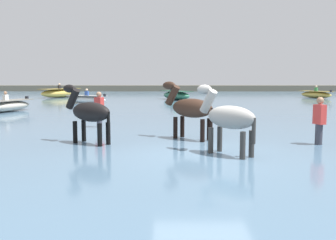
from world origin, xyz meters
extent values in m
plane|color=#84755B|center=(0.00, 0.00, 0.00)|extent=(120.00, 120.00, 0.00)
cube|color=slate|center=(0.00, 10.00, 0.16)|extent=(90.00, 90.00, 0.31)
ellipsoid|color=#382319|center=(-0.15, 2.25, 1.25)|extent=(1.41, 1.29, 0.57)
cylinder|color=black|center=(-0.64, 2.44, 0.48)|extent=(0.13, 0.13, 0.97)
cylinder|color=black|center=(-0.42, 2.70, 0.48)|extent=(0.13, 0.13, 0.97)
cylinder|color=black|center=(0.12, 1.80, 0.48)|extent=(0.13, 0.13, 0.97)
cylinder|color=black|center=(0.34, 2.06, 0.48)|extent=(0.13, 0.13, 0.97)
cylinder|color=#382319|center=(-0.72, 2.73, 1.61)|extent=(0.55, 0.51, 0.65)
ellipsoid|color=#382319|center=(-0.83, 2.82, 1.91)|extent=(0.51, 0.47, 0.24)
cylinder|color=black|center=(0.37, 1.82, 0.99)|extent=(0.09, 0.09, 0.61)
ellipsoid|color=gray|center=(0.63, -0.08, 1.22)|extent=(1.28, 1.36, 0.56)
cylinder|color=#31312F|center=(0.18, 0.17, 0.47)|extent=(0.13, 0.13, 0.94)
cylinder|color=#31312F|center=(0.43, 0.39, 0.47)|extent=(0.13, 0.13, 0.94)
cylinder|color=#31312F|center=(0.83, -0.56, 0.47)|extent=(0.13, 0.13, 0.94)
cylinder|color=#31312F|center=(1.08, -0.34, 0.47)|extent=(0.13, 0.13, 0.94)
cylinder|color=gray|center=(0.15, 0.46, 1.57)|extent=(0.50, 0.53, 0.64)
ellipsoid|color=gray|center=(0.05, 0.56, 1.86)|extent=(0.47, 0.49, 0.24)
cylinder|color=#31312F|center=(1.07, -0.58, 0.97)|extent=(0.09, 0.09, 0.60)
ellipsoid|color=black|center=(-3.01, 1.50, 1.21)|extent=(1.40, 1.16, 0.55)
cylinder|color=black|center=(-3.50, 1.63, 0.47)|extent=(0.13, 0.13, 0.93)
cylinder|color=black|center=(-3.31, 1.91, 0.47)|extent=(0.13, 0.13, 0.93)
cylinder|color=black|center=(-2.71, 1.09, 0.47)|extent=(0.13, 0.13, 0.93)
cylinder|color=black|center=(-2.52, 1.36, 0.47)|extent=(0.13, 0.13, 0.93)
cylinder|color=black|center=(-3.60, 1.91, 1.55)|extent=(0.54, 0.46, 0.63)
ellipsoid|color=black|center=(-3.72, 1.98, 1.84)|extent=(0.50, 0.43, 0.24)
cylinder|color=black|center=(-2.47, 1.13, 0.95)|extent=(0.09, 0.09, 0.59)
ellipsoid|color=#337556|center=(-0.20, 22.35, 0.65)|extent=(2.82, 3.63, 0.67)
cube|color=#1E4634|center=(-0.20, 22.35, 1.00)|extent=(2.71, 3.48, 0.04)
cube|color=#232328|center=(-0.55, 23.28, 1.17)|extent=(0.29, 0.32, 0.30)
sphere|color=#A37556|center=(-0.55, 23.28, 1.41)|extent=(0.18, 0.18, 0.18)
cube|color=#388E51|center=(-0.28, 22.30, 1.17)|extent=(0.29, 0.32, 0.30)
sphere|color=beige|center=(-0.28, 22.30, 1.41)|extent=(0.18, 0.18, 0.18)
ellipsoid|color=gold|center=(-10.62, 25.87, 0.69)|extent=(3.35, 4.28, 0.75)
cube|color=olive|center=(-10.62, 25.87, 1.08)|extent=(3.21, 4.11, 0.04)
cube|color=#232328|center=(-10.65, 25.89, 1.25)|extent=(0.29, 0.32, 0.30)
sphere|color=beige|center=(-10.65, 25.89, 1.49)|extent=(0.18, 0.18, 0.18)
ellipsoid|color=gold|center=(12.11, 24.86, 0.59)|extent=(2.44, 3.23, 0.56)
cube|color=olive|center=(12.11, 24.86, 0.89)|extent=(2.34, 3.10, 0.04)
cube|color=black|center=(12.86, 23.56, 0.96)|extent=(0.20, 0.18, 0.18)
cube|color=#388E51|center=(12.11, 24.86, 1.06)|extent=(0.29, 0.32, 0.30)
sphere|color=beige|center=(12.11, 24.86, 1.30)|extent=(0.18, 0.18, 0.18)
ellipsoid|color=silver|center=(-6.55, 17.91, 0.57)|extent=(3.18, 2.11, 0.51)
cube|color=gray|center=(-6.55, 17.91, 0.85)|extent=(3.06, 2.02, 0.04)
cube|color=black|center=(-5.20, 17.31, 0.92)|extent=(0.17, 0.20, 0.18)
cube|color=#232328|center=(-7.37, 18.16, 1.02)|extent=(0.31, 0.27, 0.30)
sphere|color=beige|center=(-7.37, 18.16, 1.26)|extent=(0.18, 0.18, 0.18)
cube|color=#3356A8|center=(-6.54, 17.93, 1.02)|extent=(0.31, 0.27, 0.30)
sphere|color=beige|center=(-6.54, 17.93, 1.26)|extent=(0.18, 0.18, 0.18)
ellipsoid|color=#B2AD9E|center=(-9.52, 11.46, 0.60)|extent=(2.15, 3.53, 0.57)
cube|color=slate|center=(-9.52, 11.46, 0.90)|extent=(2.07, 3.39, 0.04)
cube|color=black|center=(-8.95, 12.98, 0.97)|extent=(0.19, 0.17, 0.18)
cube|color=white|center=(-9.53, 11.47, 1.07)|extent=(0.26, 0.31, 0.30)
sphere|color=#A37556|center=(-9.53, 11.47, 1.31)|extent=(0.18, 0.18, 0.18)
cylinder|color=#383842|center=(3.31, 1.38, 0.44)|extent=(0.20, 0.20, 0.88)
cube|color=red|center=(3.31, 1.38, 1.15)|extent=(0.30, 0.37, 0.54)
sphere|color=#A37556|center=(3.31, 1.38, 1.53)|extent=(0.20, 0.20, 0.20)
cylinder|color=#383842|center=(-3.42, 5.12, 0.44)|extent=(0.20, 0.20, 0.88)
cube|color=red|center=(-3.42, 5.12, 1.15)|extent=(0.38, 0.34, 0.54)
sphere|color=#A37556|center=(-3.42, 5.12, 1.53)|extent=(0.20, 0.20, 0.20)
cube|color=#605B4C|center=(0.00, 41.15, 0.53)|extent=(80.00, 2.40, 1.06)
camera|label=1|loc=(-0.87, -9.28, 2.19)|focal=41.67mm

